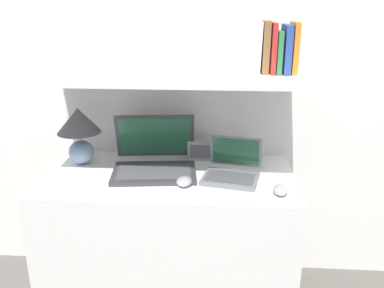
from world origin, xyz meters
TOP-DOWN VIEW (x-y plane):
  - wall_back at (0.00, 0.65)m, footprint 6.00×0.05m
  - desk at (0.00, 0.29)m, footprint 1.18×0.59m
  - back_riser at (0.00, 0.61)m, footprint 1.18×0.04m
  - shelf at (0.00, 0.36)m, footprint 1.18×0.53m
  - table_lamp at (-0.45, 0.41)m, footprint 0.21×0.21m
  - laptop_large at (-0.07, 0.34)m, footprint 0.42×0.39m
  - laptop_small at (0.30, 0.28)m, footprint 0.29×0.29m
  - computer_mouse at (0.09, 0.18)m, footprint 0.07×0.10m
  - second_mouse at (0.50, 0.13)m, footprint 0.06×0.10m
  - router_box at (0.14, 0.51)m, footprint 0.13×0.06m
  - book_orange at (0.55, 0.36)m, footprint 0.02×0.15m
  - book_blue at (0.52, 0.36)m, footprint 0.03×0.18m
  - book_green at (0.48, 0.36)m, footprint 0.02×0.17m
  - book_red at (0.46, 0.36)m, footprint 0.02×0.15m
  - book_brown at (0.43, 0.36)m, footprint 0.03×0.13m
  - book_white at (0.38, 0.36)m, footprint 0.05×0.12m

SIDE VIEW (x-z plane):
  - desk at x=0.00m, z-range 0.00..0.72m
  - back_riser at x=0.00m, z-range 0.00..1.17m
  - computer_mouse at x=0.09m, z-range 0.72..0.76m
  - second_mouse at x=0.50m, z-range 0.72..0.76m
  - laptop_small at x=0.30m, z-range 0.67..0.85m
  - router_box at x=0.14m, z-range 0.72..0.83m
  - laptop_large at x=-0.07m, z-range 0.65..0.90m
  - table_lamp at x=-0.45m, z-range 0.76..1.05m
  - shelf at x=0.00m, z-range 1.17..1.20m
  - wall_back at x=0.00m, z-range 0.00..2.40m
  - book_green at x=0.48m, z-range 1.20..1.38m
  - book_blue at x=0.52m, z-range 1.20..1.40m
  - book_red at x=0.46m, z-range 1.20..1.41m
  - book_orange at x=0.55m, z-range 1.20..1.41m
  - book_white at x=0.38m, z-range 1.20..1.41m
  - book_brown at x=0.43m, z-range 1.20..1.42m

